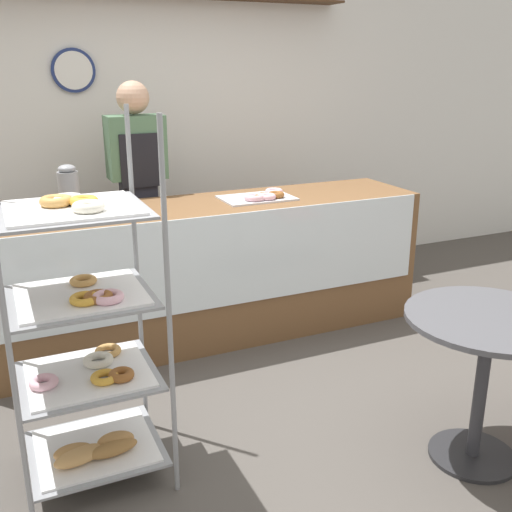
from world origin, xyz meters
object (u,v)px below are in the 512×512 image
at_px(person_worker, 139,191).
at_px(donut_tray_counter, 262,197).
at_px(cafe_table, 485,352).
at_px(coffee_carafe, 69,193).
at_px(pastry_rack, 86,341).

relative_size(person_worker, donut_tray_counter, 3.51).
height_order(cafe_table, coffee_carafe, coffee_carafe).
distance_m(person_worker, donut_tray_counter, 0.90).
bearing_deg(person_worker, cafe_table, -67.26).
height_order(coffee_carafe, donut_tray_counter, coffee_carafe).
relative_size(cafe_table, donut_tray_counter, 1.55).
relative_size(person_worker, cafe_table, 2.27).
relative_size(person_worker, coffee_carafe, 5.20).
bearing_deg(pastry_rack, cafe_table, -20.54).
xyz_separation_m(pastry_rack, person_worker, (0.66, 1.73, 0.26)).
xyz_separation_m(coffee_carafe, donut_tray_counter, (1.23, 0.04, -0.14)).
bearing_deg(pastry_rack, donut_tray_counter, 40.32).
bearing_deg(donut_tray_counter, cafe_table, -80.41).
distance_m(pastry_rack, person_worker, 1.87).
xyz_separation_m(cafe_table, coffee_carafe, (-1.53, 1.72, 0.53)).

